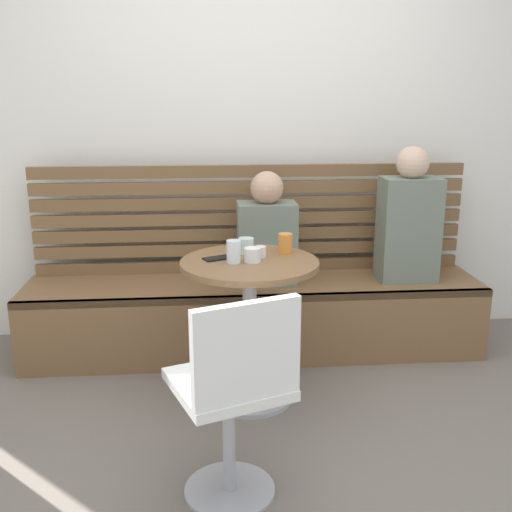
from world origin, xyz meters
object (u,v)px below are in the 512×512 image
(white_chair, at_px, (235,393))
(phone_on_table, at_px, (218,258))
(person_adult, at_px, (409,221))
(cup_tumbler_orange, at_px, (285,243))
(cup_glass_short, at_px, (246,246))
(booth_bench, at_px, (254,317))
(cafe_table, at_px, (250,304))
(cup_ceramic_white, at_px, (252,255))
(cup_espresso_small, at_px, (260,252))
(cup_water_clear, at_px, (234,252))
(person_child_left, at_px, (267,235))

(white_chair, bearing_deg, phone_on_table, 92.58)
(person_adult, height_order, cup_tumbler_orange, person_adult)
(person_adult, relative_size, cup_glass_short, 9.95)
(booth_bench, distance_m, cafe_table, 0.66)
(booth_bench, xyz_separation_m, cup_tumbler_orange, (0.12, -0.45, 0.57))
(cafe_table, xyz_separation_m, phone_on_table, (-0.15, 0.04, 0.23))
(cup_glass_short, relative_size, cup_tumbler_orange, 0.80)
(person_adult, xyz_separation_m, cup_glass_short, (-0.99, -0.44, -0.02))
(booth_bench, relative_size, cup_ceramic_white, 33.75)
(white_chair, relative_size, cup_ceramic_white, 10.63)
(cup_ceramic_white, bearing_deg, booth_bench, 84.48)
(cup_espresso_small, xyz_separation_m, phone_on_table, (-0.21, -0.01, -0.02))
(booth_bench, bearing_deg, cup_ceramic_white, -95.52)
(cup_tumbler_orange, relative_size, cup_water_clear, 0.91)
(cafe_table, xyz_separation_m, cup_tumbler_orange, (0.19, 0.13, 0.27))
(cafe_table, xyz_separation_m, cup_glass_short, (-0.01, 0.14, 0.26))
(cafe_table, relative_size, cup_tumbler_orange, 7.40)
(cafe_table, xyz_separation_m, cup_ceramic_white, (0.01, -0.02, 0.26))
(booth_bench, bearing_deg, cup_water_clear, -103.73)
(cup_water_clear, bearing_deg, white_chair, -92.64)
(cafe_table, bearing_deg, cup_water_clear, -159.74)
(person_child_left, distance_m, cup_glass_short, 0.47)
(booth_bench, height_order, person_adult, person_adult)
(white_chair, relative_size, cup_water_clear, 7.73)
(cafe_table, height_order, person_child_left, person_child_left)
(phone_on_table, bearing_deg, cup_tumbler_orange, -100.29)
(white_chair, xyz_separation_m, cup_ceramic_white, (0.13, 0.79, 0.31))
(person_adult, distance_m, cup_tumbler_orange, 0.91)
(cafe_table, bearing_deg, phone_on_table, 163.79)
(white_chair, relative_size, person_child_left, 1.29)
(person_adult, bearing_deg, cup_espresso_small, -150.81)
(cup_ceramic_white, relative_size, cup_glass_short, 1.00)
(cup_ceramic_white, distance_m, cup_glass_short, 0.16)
(person_adult, bearing_deg, cup_ceramic_white, -148.33)
(person_child_left, relative_size, cup_water_clear, 6.00)
(person_adult, bearing_deg, cafe_table, -149.68)
(booth_bench, height_order, cup_glass_short, cup_glass_short)
(white_chair, bearing_deg, cup_ceramic_white, 80.81)
(cafe_table, distance_m, person_adult, 1.18)
(white_chair, relative_size, person_adult, 1.07)
(booth_bench, height_order, cup_tumbler_orange, cup_tumbler_orange)
(cafe_table, relative_size, phone_on_table, 5.29)
(person_adult, bearing_deg, cup_water_clear, -150.36)
(booth_bench, relative_size, cup_tumbler_orange, 27.00)
(cup_glass_short, xyz_separation_m, phone_on_table, (-0.15, -0.09, -0.04))
(person_child_left, bearing_deg, person_adult, -0.26)
(white_chair, relative_size, cup_tumbler_orange, 8.50)
(person_adult, relative_size, cup_tumbler_orange, 7.96)
(cafe_table, height_order, cup_glass_short, cup_glass_short)
(cup_ceramic_white, relative_size, cup_tumbler_orange, 0.80)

